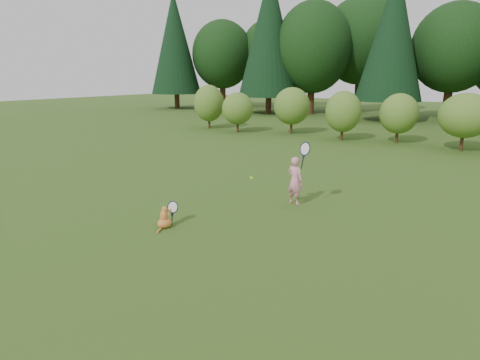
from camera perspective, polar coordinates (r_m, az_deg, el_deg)
The scene contains 6 objects.
ground at distance 9.95m, azimuth -3.51°, elevation -4.72°, with size 100.00×100.00×0.00m, color #2A4B15.
shrub_row at distance 21.34m, azimuth 18.08°, elevation 8.85°, with size 28.00×3.00×2.80m, color #4D7B26, non-canonical shape.
woodland_backdrop at distance 31.30m, azimuth 24.38°, elevation 21.16°, with size 48.00×10.00×15.00m, color black, non-canonical shape.
child at distance 10.54m, azimuth 7.86°, elevation 0.07°, with size 0.74×0.49×1.90m.
cat at distance 9.12m, azimuth -10.65°, elevation -5.08°, with size 0.37×0.73×0.67m.
tennis_ball at distance 9.03m, azimuth 1.64°, elevation 0.29°, with size 0.07×0.07×0.07m.
Camera 1 is at (5.66, -7.49, 3.30)m, focal length 30.00 mm.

